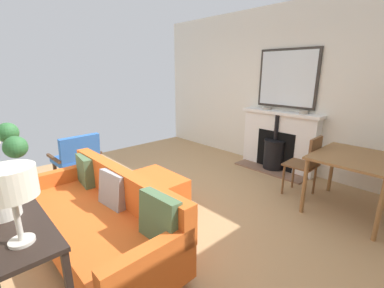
{
  "coord_description": "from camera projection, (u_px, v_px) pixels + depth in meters",
  "views": [
    {
      "loc": [
        1.66,
        2.56,
        1.76
      ],
      "look_at": [
        -0.67,
        0.05,
        0.79
      ],
      "focal_mm": 24.25,
      "sensor_mm": 36.0,
      "label": 1
    }
  ],
  "objects": [
    {
      "name": "table_lamp_far_end",
      "position": [
        10.0,
        185.0,
        1.41
      ],
      "size": [
        0.27,
        0.27,
        0.47
      ],
      "color": "beige",
      "rests_on": "console_table"
    },
    {
      "name": "dining_chair_near_fireplace",
      "position": [
        307.0,
        162.0,
        3.63
      ],
      "size": [
        0.41,
        0.41,
        0.89
      ],
      "color": "brown",
      "rests_on": "ground"
    },
    {
      "name": "mantel_bowl_near",
      "position": [
        267.0,
        108.0,
        4.77
      ],
      "size": [
        0.15,
        0.15,
        0.04
      ],
      "color": "#9E9384",
      "rests_on": "fireplace"
    },
    {
      "name": "mirror_over_mantel",
      "position": [
        287.0,
        79.0,
        4.48
      ],
      "size": [
        0.04,
        1.07,
        1.0
      ],
      "color": "#2D2823"
    },
    {
      "name": "console_table",
      "position": [
        5.0,
        211.0,
        2.02
      ],
      "size": [
        0.38,
        1.85,
        0.8
      ],
      "color": "black",
      "rests_on": "ground"
    },
    {
      "name": "ground_plane",
      "position": [
        152.0,
        211.0,
        3.37
      ],
      "size": [
        5.56,
        5.62,
        0.01
      ],
      "primitive_type": "cube",
      "color": "tan"
    },
    {
      "name": "fireplace",
      "position": [
        278.0,
        144.0,
        4.72
      ],
      "size": [
        0.54,
        1.45,
        1.07
      ],
      "color": "brown",
      "rests_on": "ground"
    },
    {
      "name": "wall_left",
      "position": [
        273.0,
        89.0,
        4.8
      ],
      "size": [
        0.12,
        5.62,
        2.86
      ],
      "primitive_type": "cube",
      "color": "silver",
      "rests_on": "ground"
    },
    {
      "name": "sofa",
      "position": [
        100.0,
        218.0,
        2.6
      ],
      "size": [
        0.85,
        2.09,
        0.8
      ],
      "color": "#B2B2B7",
      "rests_on": "ground"
    },
    {
      "name": "book_stack",
      "position": [
        0.0,
        191.0,
        2.09
      ],
      "size": [
        0.28,
        0.24,
        0.06
      ],
      "color": "beige",
      "rests_on": "console_table"
    },
    {
      "name": "mantel_bowl_far",
      "position": [
        304.0,
        112.0,
        4.29
      ],
      "size": [
        0.14,
        0.14,
        0.06
      ],
      "color": "#9E9384",
      "rests_on": "fireplace"
    },
    {
      "name": "ottoman",
      "position": [
        154.0,
        189.0,
        3.42
      ],
      "size": [
        0.64,
        0.79,
        0.42
      ],
      "color": "#B2B2B7",
      "rests_on": "ground"
    },
    {
      "name": "dining_table",
      "position": [
        355.0,
        164.0,
        3.18
      ],
      "size": [
        1.01,
        0.89,
        0.75
      ],
      "color": "olive",
      "rests_on": "ground"
    },
    {
      "name": "armchair_accent",
      "position": [
        77.0,
        156.0,
        4.12
      ],
      "size": [
        0.7,
        0.62,
        0.81
      ],
      "color": "#4C3321",
      "rests_on": "ground"
    }
  ]
}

